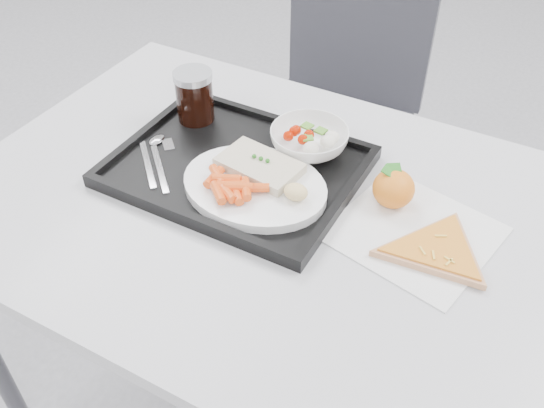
# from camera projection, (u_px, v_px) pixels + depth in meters

# --- Properties ---
(table) EXTENTS (1.20, 0.80, 0.75)m
(table) POSITION_uv_depth(u_px,v_px,m) (283.00, 234.00, 1.13)
(table) COLOR #B3B3B5
(table) RESTS_ON ground
(chair) EXTENTS (0.46, 0.46, 0.93)m
(chair) POSITION_uv_depth(u_px,v_px,m) (340.00, 94.00, 1.77)
(chair) COLOR #323239
(chair) RESTS_ON ground
(tray) EXTENTS (0.45, 0.35, 0.03)m
(tray) POSITION_uv_depth(u_px,v_px,m) (237.00, 168.00, 1.15)
(tray) COLOR black
(tray) RESTS_ON table
(dinner_plate) EXTENTS (0.27, 0.27, 0.02)m
(dinner_plate) POSITION_uv_depth(u_px,v_px,m) (255.00, 186.00, 1.09)
(dinner_plate) COLOR white
(dinner_plate) RESTS_ON tray
(fish_fillet) EXTENTS (0.16, 0.11, 0.03)m
(fish_fillet) POSITION_uv_depth(u_px,v_px,m) (260.00, 166.00, 1.11)
(fish_fillet) COLOR beige
(fish_fillet) RESTS_ON dinner_plate
(bread_roll) EXTENTS (0.05, 0.05, 0.03)m
(bread_roll) POSITION_uv_depth(u_px,v_px,m) (296.00, 192.00, 1.04)
(bread_roll) COLOR #E9BD82
(bread_roll) RESTS_ON dinner_plate
(salad_bowl) EXTENTS (0.15, 0.15, 0.05)m
(salad_bowl) POSITION_uv_depth(u_px,v_px,m) (309.00, 140.00, 1.17)
(salad_bowl) COLOR white
(salad_bowl) RESTS_ON tray
(cola_glass) EXTENTS (0.08, 0.08, 0.11)m
(cola_glass) POSITION_uv_depth(u_px,v_px,m) (194.00, 95.00, 1.23)
(cola_glass) COLOR black
(cola_glass) RESTS_ON tray
(cutlery) EXTENTS (0.14, 0.15, 0.01)m
(cutlery) POSITION_uv_depth(u_px,v_px,m) (156.00, 155.00, 1.17)
(cutlery) COLOR silver
(cutlery) RESTS_ON tray
(napkin) EXTENTS (0.29, 0.29, 0.00)m
(napkin) POSITION_uv_depth(u_px,v_px,m) (414.00, 233.00, 1.03)
(napkin) COLOR silver
(napkin) RESTS_ON table
(tangerine) EXTENTS (0.08, 0.08, 0.07)m
(tangerine) POSITION_uv_depth(u_px,v_px,m) (394.00, 188.00, 1.07)
(tangerine) COLOR orange
(tangerine) RESTS_ON napkin
(pizza_slice) EXTENTS (0.31, 0.31, 0.02)m
(pizza_slice) POSITION_uv_depth(u_px,v_px,m) (437.00, 250.00, 0.99)
(pizza_slice) COLOR tan
(pizza_slice) RESTS_ON napkin
(carrot_pile) EXTENTS (0.12, 0.09, 0.03)m
(carrot_pile) POSITION_uv_depth(u_px,v_px,m) (231.00, 185.00, 1.06)
(carrot_pile) COLOR #EB5117
(carrot_pile) RESTS_ON dinner_plate
(salad_contents) EXTENTS (0.10, 0.08, 0.02)m
(salad_contents) POSITION_uv_depth(u_px,v_px,m) (313.00, 139.00, 1.16)
(salad_contents) COLOR #A71600
(salad_contents) RESTS_ON salad_bowl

